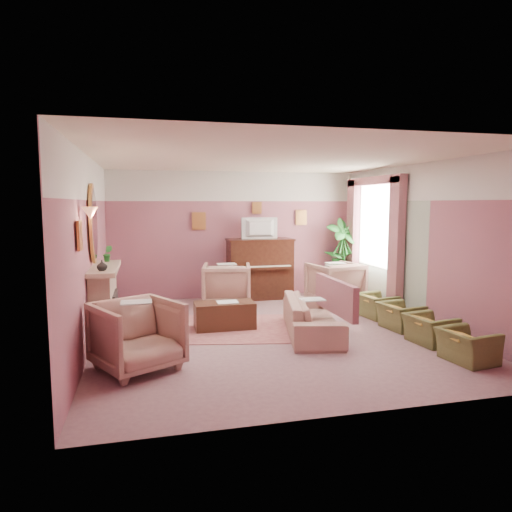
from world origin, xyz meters
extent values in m
cube|color=gray|center=(0.00, 0.00, 0.00)|extent=(5.50, 6.00, 0.01)
cube|color=white|center=(0.00, 0.00, 2.80)|extent=(5.50, 6.00, 0.01)
cube|color=#7D4C64|center=(0.00, 3.00, 1.40)|extent=(5.50, 0.02, 2.80)
cube|color=#7D4C64|center=(0.00, -3.00, 1.40)|extent=(5.50, 0.02, 2.80)
cube|color=#7D4C64|center=(-2.75, 0.00, 1.40)|extent=(0.02, 6.00, 2.80)
cube|color=#7D4C64|center=(2.75, 0.00, 1.40)|extent=(0.02, 6.00, 2.80)
cube|color=silver|center=(0.00, 2.99, 2.47)|extent=(5.50, 0.01, 0.65)
cube|color=#9CAB97|center=(2.73, 1.30, 1.07)|extent=(0.01, 3.00, 2.15)
cube|color=tan|center=(-2.59, 0.20, 0.55)|extent=(0.30, 1.40, 1.10)
cube|color=black|center=(-2.49, 0.20, 0.40)|extent=(0.18, 0.72, 0.68)
cube|color=orange|center=(-2.45, 0.20, 0.22)|extent=(0.06, 0.54, 0.10)
cube|color=tan|center=(-2.56, 0.20, 1.12)|extent=(0.40, 1.55, 0.07)
cube|color=tan|center=(-2.39, 0.20, 0.01)|extent=(0.55, 1.50, 0.02)
ellipsoid|color=#BD823E|center=(-2.70, 0.20, 1.80)|extent=(0.04, 0.72, 1.20)
ellipsoid|color=silver|center=(-2.67, 0.20, 1.80)|extent=(0.01, 0.60, 1.06)
cone|color=#E18C5C|center=(-2.62, -0.85, 1.98)|extent=(0.20, 0.20, 0.16)
cube|color=#371A10|center=(0.50, 2.68, 0.65)|extent=(1.40, 0.60, 1.30)
cube|color=#371A10|center=(0.50, 2.33, 0.72)|extent=(1.30, 0.12, 0.06)
cube|color=white|center=(0.50, 2.33, 0.76)|extent=(1.20, 0.08, 0.02)
cube|color=#371A10|center=(0.50, 2.68, 1.31)|extent=(1.45, 0.65, 0.04)
imported|color=black|center=(0.50, 2.63, 1.60)|extent=(0.80, 0.12, 0.48)
cube|color=#BD823E|center=(-0.80, 2.96, 1.72)|extent=(0.30, 0.03, 0.38)
cube|color=#BD823E|center=(1.55, 2.96, 1.78)|extent=(0.26, 0.03, 0.34)
cube|color=#BD823E|center=(0.50, 2.96, 2.00)|extent=(0.22, 0.03, 0.26)
cube|color=#BD823E|center=(-2.71, -1.20, 1.72)|extent=(0.03, 0.28, 0.36)
cube|color=silver|center=(2.70, 1.55, 1.70)|extent=(0.03, 1.40, 1.80)
cube|color=#8F525C|center=(2.62, 0.63, 1.30)|extent=(0.16, 0.34, 2.60)
cube|color=#8F525C|center=(2.62, 2.47, 1.30)|extent=(0.16, 0.34, 2.60)
cube|color=#8F525C|center=(2.62, 1.55, 2.56)|extent=(0.16, 2.20, 0.16)
imported|color=#257A2B|center=(-2.55, 0.75, 1.29)|extent=(0.16, 0.16, 0.28)
imported|color=silver|center=(-2.55, -0.30, 1.23)|extent=(0.16, 0.16, 0.16)
cube|color=#A75C5C|center=(-0.53, 0.39, 0.01)|extent=(2.81, 2.27, 0.01)
cube|color=#402416|center=(-0.68, 0.42, 0.23)|extent=(1.00, 0.50, 0.45)
cube|color=white|center=(-0.63, 0.42, 0.46)|extent=(0.35, 0.28, 0.01)
imported|color=tan|center=(0.64, -0.23, 0.40)|extent=(0.66, 1.99, 0.80)
cube|color=#8F525C|center=(1.04, -0.23, 0.60)|extent=(0.10, 1.51, 0.55)
imported|color=tan|center=(-0.35, 2.07, 0.49)|extent=(0.94, 0.94, 0.98)
imported|color=tan|center=(1.87, 1.70, 0.49)|extent=(0.94, 0.94, 0.98)
imported|color=tan|center=(-2.08, -1.21, 0.49)|extent=(0.94, 0.94, 0.98)
imported|color=brown|center=(2.18, -1.95, 0.29)|extent=(0.47, 0.67, 0.58)
imported|color=brown|center=(2.18, -1.13, 0.29)|extent=(0.47, 0.67, 0.58)
imported|color=brown|center=(2.18, -0.31, 0.29)|extent=(0.47, 0.67, 0.58)
imported|color=brown|center=(2.18, 0.51, 0.29)|extent=(0.47, 0.67, 0.58)
cylinder|color=silver|center=(2.30, 2.64, 0.35)|extent=(0.52, 0.52, 0.70)
imported|color=#257A2B|center=(2.30, 2.64, 0.87)|extent=(0.30, 0.30, 0.34)
imported|color=#257A2B|center=(2.42, 2.54, 0.84)|extent=(0.16, 0.16, 0.28)
cylinder|color=#A1513A|center=(2.40, 2.50, 0.17)|extent=(0.34, 0.34, 0.34)
imported|color=#257A2B|center=(2.40, 2.50, 1.06)|extent=(0.76, 0.76, 1.44)
camera|label=1|loc=(-1.94, -7.00, 2.10)|focal=32.00mm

